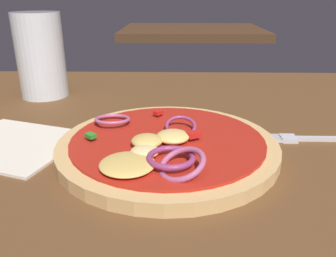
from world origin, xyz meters
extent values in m
cube|color=brown|center=(0.00, 0.00, 0.02)|extent=(1.46, 0.87, 0.04)
cylinder|color=tan|center=(-0.01, 0.04, 0.04)|extent=(0.24, 0.24, 0.01)
cylinder|color=red|center=(-0.01, 0.04, 0.05)|extent=(0.21, 0.21, 0.00)
ellipsoid|color=#EFCC72|center=(-0.01, 0.03, 0.06)|extent=(0.04, 0.04, 0.01)
ellipsoid|color=#E5BC60|center=(-0.04, 0.02, 0.06)|extent=(0.03, 0.03, 0.01)
ellipsoid|color=#F4DB8E|center=(-0.04, -0.01, 0.06)|extent=(0.03, 0.03, 0.01)
ellipsoid|color=#E5BC60|center=(-0.05, -0.03, 0.06)|extent=(0.05, 0.05, 0.01)
torus|color=#93386B|center=(-0.01, -0.02, 0.06)|extent=(0.06, 0.06, 0.01)
torus|color=#B25984|center=(-0.08, 0.08, 0.06)|extent=(0.05, 0.05, 0.01)
torus|color=#B25984|center=(0.00, -0.04, 0.06)|extent=(0.06, 0.06, 0.02)
torus|color=#93386B|center=(0.00, 0.06, 0.06)|extent=(0.04, 0.04, 0.02)
cube|color=#2D8C28|center=(-0.10, 0.03, 0.06)|extent=(0.01, 0.01, 0.00)
cube|color=red|center=(-0.01, 0.05, 0.06)|extent=(0.01, 0.01, 0.00)
cube|color=red|center=(0.01, 0.03, 0.06)|extent=(0.02, 0.02, 0.01)
cube|color=red|center=(-0.03, 0.10, 0.06)|extent=(0.01, 0.01, 0.00)
cube|color=silver|center=(0.13, 0.07, 0.04)|extent=(0.02, 0.02, 0.01)
cube|color=silver|center=(0.10, 0.08, 0.04)|extent=(0.04, 0.00, 0.00)
cube|color=silver|center=(0.10, 0.07, 0.04)|extent=(0.04, 0.00, 0.00)
cube|color=silver|center=(0.10, 0.07, 0.04)|extent=(0.04, 0.00, 0.00)
cube|color=silver|center=(0.10, 0.06, 0.04)|extent=(0.04, 0.00, 0.00)
cylinder|color=silver|center=(-0.23, 0.25, 0.10)|extent=(0.08, 0.08, 0.13)
cylinder|color=#C67214|center=(-0.23, 0.25, 0.07)|extent=(0.07, 0.07, 0.08)
cylinder|color=white|center=(-0.23, 0.25, 0.12)|extent=(0.07, 0.07, 0.01)
cube|color=silver|center=(-0.19, 0.05, 0.04)|extent=(0.17, 0.16, 0.00)
cube|color=#4C301C|center=(0.07, 1.41, 0.02)|extent=(0.66, 0.52, 0.04)
camera|label=1|loc=(-0.01, -0.30, 0.20)|focal=36.71mm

